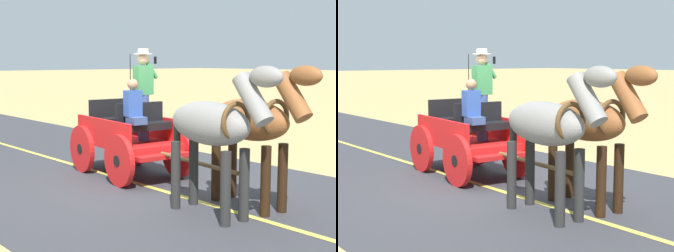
% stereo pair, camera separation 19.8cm
% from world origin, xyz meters
% --- Properties ---
extents(ground_plane, '(200.00, 200.00, 0.00)m').
position_xyz_m(ground_plane, '(0.00, 0.00, 0.00)').
color(ground_plane, tan).
extents(road_surface, '(6.46, 160.00, 0.01)m').
position_xyz_m(road_surface, '(0.00, 0.00, 0.00)').
color(road_surface, '#38383D').
rests_on(road_surface, ground).
extents(road_centre_stripe, '(0.12, 160.00, 0.00)m').
position_xyz_m(road_centre_stripe, '(0.00, 0.00, 0.01)').
color(road_centre_stripe, '#DBCC4C').
rests_on(road_centre_stripe, road_surface).
extents(horse_drawn_carriage, '(1.67, 4.52, 2.50)m').
position_xyz_m(horse_drawn_carriage, '(-0.34, -0.71, 0.82)').
color(horse_drawn_carriage, red).
rests_on(horse_drawn_carriage, ground).
extents(horse_near_side, '(0.70, 2.14, 2.21)m').
position_xyz_m(horse_near_side, '(-0.40, 2.35, 1.32)').
color(horse_near_side, brown).
rests_on(horse_near_side, ground).
extents(horse_off_side, '(0.65, 2.13, 2.21)m').
position_xyz_m(horse_off_side, '(0.38, 2.26, 1.32)').
color(horse_off_side, gray).
rests_on(horse_off_side, ground).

